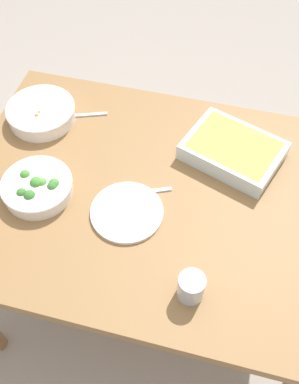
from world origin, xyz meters
name	(u,v)px	position (x,y,z in m)	size (l,w,h in m)	color
ground_plane	(150,289)	(0.00, 0.00, 0.00)	(6.00, 6.00, 0.00)	#9E9389
dining_table	(150,208)	(0.00, 0.00, 0.65)	(1.20, 0.90, 0.74)	olive
stew_bowl	(41,112)	(-0.45, 0.22, 0.77)	(0.24, 0.24, 0.06)	white
broccoli_bowl	(37,187)	(-0.33, -0.09, 0.77)	(0.22, 0.22, 0.07)	white
baking_dish	(233,150)	(0.23, 0.21, 0.77)	(0.36, 0.31, 0.06)	silver
drink_cup	(191,288)	(0.19, -0.30, 0.78)	(0.07, 0.07, 0.08)	#B2BCC6
side_plate	(127,212)	(-0.05, -0.09, 0.75)	(0.22, 0.22, 0.01)	silver
spoon_by_stew	(75,115)	(-0.34, 0.26, 0.74)	(0.17, 0.08, 0.01)	silver
fork_on_table	(139,193)	(-0.03, -0.01, 0.74)	(0.17, 0.09, 0.01)	silver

